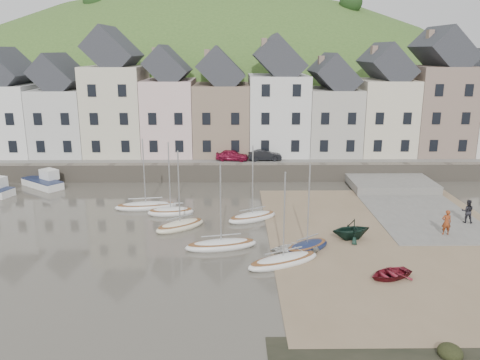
{
  "coord_description": "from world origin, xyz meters",
  "views": [
    {
      "loc": [
        -0.46,
        -32.63,
        13.3
      ],
      "look_at": [
        0.0,
        6.0,
        3.0
      ],
      "focal_mm": 36.73,
      "sensor_mm": 36.0,
      "label": 1
    }
  ],
  "objects_px": {
    "person_red": "(446,222)",
    "person_dark": "(468,211)",
    "rowboat_white": "(294,249)",
    "sailboat_0": "(146,206)",
    "rowboat_green": "(351,229)",
    "car_right": "(265,155)",
    "rowboat_red": "(390,274)",
    "car_left": "(232,155)"
  },
  "relations": [
    {
      "from": "rowboat_green",
      "to": "car_right",
      "type": "bearing_deg",
      "value": -178.75
    },
    {
      "from": "rowboat_green",
      "to": "car_right",
      "type": "distance_m",
      "value": 19.81
    },
    {
      "from": "rowboat_red",
      "to": "car_right",
      "type": "bearing_deg",
      "value": 170.37
    },
    {
      "from": "person_dark",
      "to": "rowboat_red",
      "type": "bearing_deg",
      "value": 64.74
    },
    {
      "from": "car_left",
      "to": "rowboat_white",
      "type": "bearing_deg",
      "value": -160.83
    },
    {
      "from": "sailboat_0",
      "to": "person_dark",
      "type": "xyz_separation_m",
      "value": [
        25.91,
        -4.11,
        0.79
      ]
    },
    {
      "from": "sailboat_0",
      "to": "person_red",
      "type": "height_order",
      "value": "sailboat_0"
    },
    {
      "from": "person_red",
      "to": "person_dark",
      "type": "bearing_deg",
      "value": -133.85
    },
    {
      "from": "rowboat_green",
      "to": "person_red",
      "type": "height_order",
      "value": "person_red"
    },
    {
      "from": "sailboat_0",
      "to": "car_right",
      "type": "bearing_deg",
      "value": 47.02
    },
    {
      "from": "sailboat_0",
      "to": "car_right",
      "type": "relative_size",
      "value": 1.76
    },
    {
      "from": "car_left",
      "to": "car_right",
      "type": "bearing_deg",
      "value": -81.79
    },
    {
      "from": "rowboat_red",
      "to": "car_left",
      "type": "distance_m",
      "value": 27.16
    },
    {
      "from": "person_dark",
      "to": "rowboat_white",
      "type": "bearing_deg",
      "value": 40.3
    },
    {
      "from": "rowboat_red",
      "to": "person_red",
      "type": "bearing_deg",
      "value": 115.16
    },
    {
      "from": "person_red",
      "to": "person_dark",
      "type": "relative_size",
      "value": 1.01
    },
    {
      "from": "rowboat_white",
      "to": "car_right",
      "type": "bearing_deg",
      "value": 173.05
    },
    {
      "from": "rowboat_green",
      "to": "rowboat_red",
      "type": "height_order",
      "value": "rowboat_green"
    },
    {
      "from": "rowboat_green",
      "to": "person_red",
      "type": "relative_size",
      "value": 1.52
    },
    {
      "from": "sailboat_0",
      "to": "rowboat_green",
      "type": "bearing_deg",
      "value": -24.55
    },
    {
      "from": "rowboat_green",
      "to": "car_right",
      "type": "height_order",
      "value": "car_right"
    },
    {
      "from": "rowboat_green",
      "to": "person_red",
      "type": "xyz_separation_m",
      "value": [
        7.15,
        0.67,
        0.25
      ]
    },
    {
      "from": "rowboat_green",
      "to": "person_dark",
      "type": "bearing_deg",
      "value": 94.43
    },
    {
      "from": "car_right",
      "to": "sailboat_0",
      "type": "bearing_deg",
      "value": 134.78
    },
    {
      "from": "car_left",
      "to": "car_right",
      "type": "xyz_separation_m",
      "value": [
        3.57,
        0.0,
        -0.01
      ]
    },
    {
      "from": "rowboat_white",
      "to": "car_right",
      "type": "height_order",
      "value": "car_right"
    },
    {
      "from": "rowboat_white",
      "to": "person_red",
      "type": "height_order",
      "value": "person_red"
    },
    {
      "from": "rowboat_green",
      "to": "person_dark",
      "type": "height_order",
      "value": "person_dark"
    },
    {
      "from": "person_red",
      "to": "rowboat_green",
      "type": "bearing_deg",
      "value": 8.63
    },
    {
      "from": "rowboat_red",
      "to": "sailboat_0",
      "type": "bearing_deg",
      "value": -151.6
    },
    {
      "from": "rowboat_white",
      "to": "person_dark",
      "type": "distance_m",
      "value": 15.45
    },
    {
      "from": "rowboat_green",
      "to": "car_left",
      "type": "relative_size",
      "value": 0.82
    },
    {
      "from": "rowboat_green",
      "to": "rowboat_red",
      "type": "bearing_deg",
      "value": -5.39
    },
    {
      "from": "car_right",
      "to": "rowboat_red",
      "type": "bearing_deg",
      "value": -169.02
    },
    {
      "from": "person_red",
      "to": "car_left",
      "type": "distance_m",
      "value": 24.29
    },
    {
      "from": "sailboat_0",
      "to": "rowboat_green",
      "type": "relative_size",
      "value": 2.21
    },
    {
      "from": "person_dark",
      "to": "rowboat_green",
      "type": "bearing_deg",
      "value": 36.2
    },
    {
      "from": "rowboat_white",
      "to": "rowboat_green",
      "type": "height_order",
      "value": "rowboat_green"
    },
    {
      "from": "person_dark",
      "to": "car_left",
      "type": "xyz_separation_m",
      "value": [
        -18.51,
        15.89,
        1.14
      ]
    },
    {
      "from": "rowboat_red",
      "to": "car_left",
      "type": "height_order",
      "value": "car_left"
    },
    {
      "from": "sailboat_0",
      "to": "person_red",
      "type": "bearing_deg",
      "value": -16.01
    },
    {
      "from": "person_red",
      "to": "car_left",
      "type": "height_order",
      "value": "car_left"
    }
  ]
}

